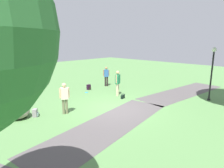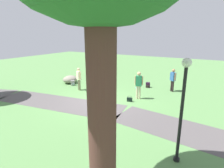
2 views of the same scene
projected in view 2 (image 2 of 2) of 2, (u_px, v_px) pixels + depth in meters
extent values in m
plane|color=#568449|center=(98.00, 101.00, 11.31)|extent=(48.00, 48.00, 0.00)
cube|color=#534D4D|center=(206.00, 137.00, 7.37)|extent=(8.20, 3.07, 0.01)
cube|color=#534D4D|center=(59.00, 103.00, 11.04)|extent=(8.23, 3.31, 0.01)
cylinder|color=#54312B|center=(102.00, 120.00, 3.61)|extent=(0.57, 0.57, 4.72)
cylinder|color=black|center=(176.00, 159.00, 6.00)|extent=(0.20, 0.20, 0.10)
cylinder|color=black|center=(181.00, 117.00, 5.60)|extent=(0.10, 0.10, 3.07)
sphere|color=white|center=(187.00, 63.00, 5.16)|extent=(0.28, 0.28, 0.28)
ellipsoid|color=gray|center=(70.00, 79.00, 15.37)|extent=(1.34, 1.46, 0.63)
cylinder|color=beige|center=(137.00, 92.00, 11.62)|extent=(0.13, 0.13, 0.85)
cylinder|color=beige|center=(140.00, 92.00, 11.59)|extent=(0.13, 0.13, 0.85)
cube|color=#257D4F|center=(139.00, 81.00, 11.41)|extent=(0.42, 0.34, 0.64)
cylinder|color=tan|center=(135.00, 80.00, 11.44)|extent=(0.08, 0.08, 0.57)
cylinder|color=tan|center=(142.00, 81.00, 11.35)|extent=(0.08, 0.08, 0.57)
sphere|color=tan|center=(139.00, 74.00, 11.28)|extent=(0.23, 0.23, 0.23)
cylinder|color=#6F6E4E|center=(80.00, 85.00, 13.35)|extent=(0.13, 0.13, 0.80)
cylinder|color=#6F6E4E|center=(79.00, 85.00, 13.48)|extent=(0.13, 0.13, 0.80)
cube|color=#EFEABE|center=(79.00, 75.00, 13.23)|extent=(0.43, 0.38, 0.60)
cylinder|color=#DFB98E|center=(80.00, 76.00, 13.04)|extent=(0.08, 0.08, 0.53)
cylinder|color=#DFB98E|center=(78.00, 74.00, 13.39)|extent=(0.08, 0.08, 0.53)
sphere|color=#DFB98E|center=(78.00, 69.00, 13.11)|extent=(0.22, 0.22, 0.22)
cylinder|color=black|center=(173.00, 86.00, 13.05)|extent=(0.13, 0.13, 0.79)
cylinder|color=black|center=(171.00, 86.00, 13.20)|extent=(0.13, 0.13, 0.79)
cube|color=#3160A0|center=(173.00, 77.00, 12.94)|extent=(0.43, 0.41, 0.59)
cylinder|color=#A87754|center=(175.00, 77.00, 12.74)|extent=(0.08, 0.08, 0.53)
cylinder|color=#A87754|center=(171.00, 75.00, 13.13)|extent=(0.08, 0.08, 0.53)
sphere|color=#A87754|center=(174.00, 70.00, 12.83)|extent=(0.21, 0.21, 0.21)
cube|color=black|center=(130.00, 100.00, 11.21)|extent=(0.33, 0.16, 0.24)
torus|color=black|center=(130.00, 97.00, 11.16)|extent=(0.30, 0.30, 0.02)
cube|color=gray|center=(73.00, 83.00, 14.70)|extent=(0.33, 0.34, 0.40)
cube|color=gray|center=(73.00, 84.00, 14.61)|extent=(0.17, 0.19, 0.18)
cube|color=black|center=(148.00, 85.00, 14.13)|extent=(0.29, 0.22, 0.40)
cube|color=black|center=(147.00, 86.00, 14.04)|extent=(0.20, 0.07, 0.18)
cylinder|color=#35A9E6|center=(137.00, 88.00, 14.02)|extent=(0.22, 0.22, 0.02)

